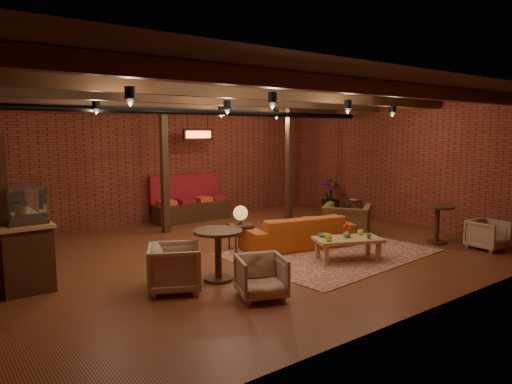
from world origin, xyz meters
TOP-DOWN VIEW (x-y plane):
  - floor at (0.00, 0.00)m, footprint 10.00×10.00m
  - ceiling at (0.00, 0.00)m, footprint 10.00×8.00m
  - wall_back at (0.00, 4.00)m, footprint 10.00×0.02m
  - wall_front at (0.00, -4.00)m, footprint 10.00×0.02m
  - wall_right at (5.00, 0.00)m, footprint 0.02×8.00m
  - ceiling_beams at (0.00, 0.00)m, footprint 9.80×6.40m
  - ceiling_pipe at (0.00, 1.60)m, footprint 9.60×0.12m
  - post_left at (-0.60, 2.60)m, footprint 0.16×0.16m
  - post_right at (2.80, 2.00)m, footprint 0.16×0.16m
  - service_counter at (-4.10, 1.00)m, footprint 0.80×2.50m
  - plant_counter at (-4.00, 1.20)m, footprint 0.35×0.39m
  - banquette at (0.60, 3.55)m, footprint 2.10×0.70m
  - service_sign at (0.60, 3.10)m, footprint 0.86×0.06m
  - ceiling_spotlights at (0.00, 0.00)m, footprint 6.40×4.40m
  - rug at (1.22, -1.09)m, footprint 4.03×3.22m
  - sofa at (0.98, -0.38)m, footprint 2.49×1.37m
  - coffee_table at (1.09, -1.66)m, footprint 1.40×1.08m
  - side_table_lamp at (-0.12, 0.12)m, footprint 0.53×0.53m
  - round_table_left at (-1.48, -1.20)m, footprint 0.80×0.80m
  - armchair_a at (-2.28, -1.24)m, footprint 0.99×1.01m
  - armchair_b at (-1.41, -2.26)m, footprint 0.85×0.83m
  - armchair_right at (2.82, -0.10)m, footprint 1.18×1.28m
  - side_table_book at (4.40, 1.17)m, footprint 0.49×0.49m
  - round_table_right at (3.68, -1.91)m, footprint 0.71×0.71m
  - armchair_far at (4.05, -2.84)m, footprint 0.69×0.65m
  - plant_tall at (4.40, 1.99)m, footprint 2.10×2.10m

SIDE VIEW (x-z plane):
  - floor at x=0.00m, z-range 0.00..0.00m
  - rug at x=1.22m, z-range 0.00..0.01m
  - armchair_far at x=4.05m, z-range 0.00..0.68m
  - sofa at x=0.98m, z-range 0.00..0.69m
  - armchair_b at x=-1.41m, z-range 0.00..0.69m
  - coffee_table at x=1.09m, z-range 0.04..0.72m
  - armchair_a at x=-2.28m, z-range 0.00..0.79m
  - armchair_right at x=2.82m, z-range 0.00..0.94m
  - side_table_book at x=4.40m, z-range 0.21..0.73m
  - banquette at x=0.60m, z-range 0.00..1.00m
  - round_table_right at x=3.68m, z-range 0.14..0.97m
  - round_table_left at x=-1.48m, z-range 0.15..0.99m
  - side_table_lamp at x=-0.12m, z-range 0.24..1.17m
  - service_counter at x=-4.10m, z-range 0.00..1.60m
  - plant_counter at x=-4.00m, z-range 1.07..1.37m
  - plant_tall at x=4.40m, z-range 0.00..3.06m
  - wall_back at x=0.00m, z-range 0.00..3.20m
  - wall_front at x=0.00m, z-range 0.00..3.20m
  - wall_right at x=5.00m, z-range 0.00..3.20m
  - post_left at x=-0.60m, z-range 0.00..3.20m
  - post_right at x=2.80m, z-range 0.00..3.20m
  - service_sign at x=0.60m, z-range 2.20..2.50m
  - ceiling_pipe at x=0.00m, z-range 2.79..2.91m
  - ceiling_spotlights at x=0.00m, z-range 2.72..3.00m
  - ceiling_beams at x=0.00m, z-range 2.97..3.19m
  - ceiling at x=0.00m, z-range 3.19..3.21m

